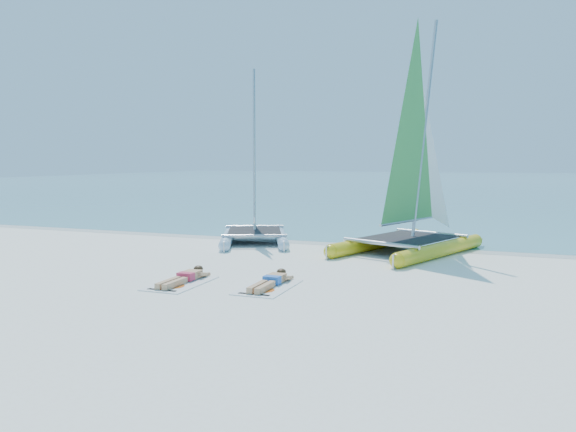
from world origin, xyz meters
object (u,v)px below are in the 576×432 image
at_px(catamaran_blue, 254,188).
at_px(sunbather_b, 271,281).
at_px(catamaran_yellow, 418,176).
at_px(towel_a, 180,283).
at_px(sunbather_a, 185,277).
at_px(towel_b, 268,287).

height_order(catamaran_blue, sunbather_b, catamaran_blue).
xyz_separation_m(catamaran_yellow, sunbather_b, (-2.34, -6.11, -2.20)).
xyz_separation_m(catamaran_blue, sunbather_b, (3.13, -6.08, -1.73)).
bearing_deg(towel_a, catamaran_blue, 99.68).
height_order(sunbather_a, towel_b, sunbather_a).
height_order(catamaran_blue, catamaran_yellow, catamaran_yellow).
bearing_deg(catamaran_yellow, sunbather_b, -89.78).
relative_size(catamaran_blue, towel_a, 3.35).
bearing_deg(sunbather_a, catamaran_yellow, 56.07).
xyz_separation_m(towel_a, sunbather_a, (0.00, 0.19, 0.11)).
relative_size(catamaran_blue, sunbather_a, 3.59).
relative_size(sunbather_a, towel_b, 0.93).
bearing_deg(towel_b, towel_a, -170.14).
bearing_deg(catamaran_blue, towel_b, -87.18).
distance_m(catamaran_yellow, towel_a, 8.27).
relative_size(towel_b, sunbather_b, 1.07).
bearing_deg(sunbather_b, towel_a, -164.90).
relative_size(sunbather_a, sunbather_b, 1.00).
distance_m(catamaran_yellow, sunbather_b, 6.91).
xyz_separation_m(catamaran_yellow, towel_b, (-2.34, -6.31, -2.30)).
relative_size(catamaran_yellow, sunbather_b, 4.26).
bearing_deg(sunbather_a, catamaran_blue, 99.97).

